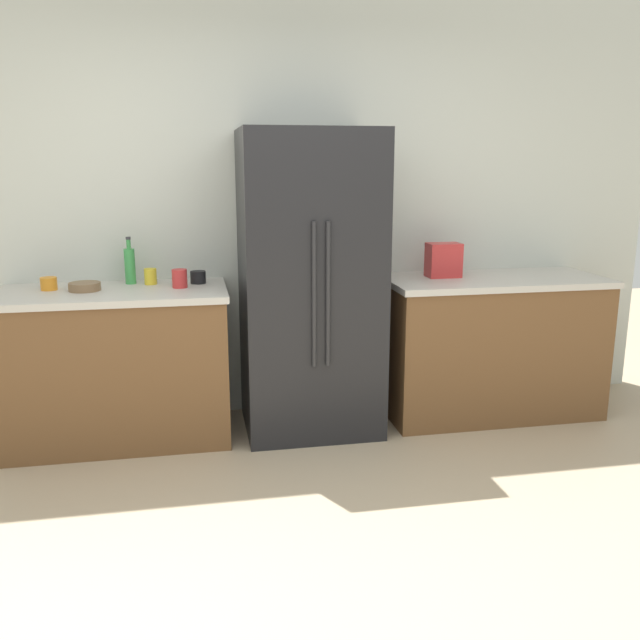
# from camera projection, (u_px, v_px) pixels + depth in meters

# --- Properties ---
(ground_plane) EXTENTS (10.93, 10.93, 0.00)m
(ground_plane) POSITION_uv_depth(u_px,v_px,m) (319.00, 574.00, 2.75)
(ground_plane) COLOR tan
(kitchen_back_panel) EXTENTS (5.46, 0.10, 2.98)m
(kitchen_back_panel) POSITION_uv_depth(u_px,v_px,m) (260.00, 187.00, 4.32)
(kitchen_back_panel) COLOR silver
(kitchen_back_panel) RESTS_ON ground_plane
(counter_left) EXTENTS (1.33, 0.68, 0.92)m
(counter_left) POSITION_uv_depth(u_px,v_px,m) (117.00, 365.00, 4.01)
(counter_left) COLOR brown
(counter_left) RESTS_ON ground_plane
(counter_right) EXTENTS (1.42, 0.68, 0.92)m
(counter_right) POSITION_uv_depth(u_px,v_px,m) (490.00, 345.00, 4.45)
(counter_right) COLOR brown
(counter_right) RESTS_ON ground_plane
(refrigerator) EXTENTS (0.82, 0.71, 1.84)m
(refrigerator) POSITION_uv_depth(u_px,v_px,m) (310.00, 284.00, 4.10)
(refrigerator) COLOR black
(refrigerator) RESTS_ON ground_plane
(toaster) EXTENTS (0.21, 0.14, 0.22)m
(toaster) POSITION_uv_depth(u_px,v_px,m) (443.00, 260.00, 4.33)
(toaster) COLOR red
(toaster) RESTS_ON counter_right
(bottle_a) EXTENTS (0.06, 0.06, 0.29)m
(bottle_a) POSITION_uv_depth(u_px,v_px,m) (130.00, 265.00, 4.09)
(bottle_a) COLOR green
(bottle_a) RESTS_ON counter_left
(cup_a) EXTENTS (0.07, 0.07, 0.10)m
(cup_a) POSITION_uv_depth(u_px,v_px,m) (150.00, 276.00, 4.08)
(cup_a) COLOR yellow
(cup_a) RESTS_ON counter_left
(cup_b) EXTENTS (0.09, 0.09, 0.07)m
(cup_b) POSITION_uv_depth(u_px,v_px,m) (49.00, 284.00, 3.90)
(cup_b) COLOR orange
(cup_b) RESTS_ON counter_left
(cup_c) EXTENTS (0.09, 0.09, 0.11)m
(cup_c) POSITION_uv_depth(u_px,v_px,m) (180.00, 278.00, 3.97)
(cup_c) COLOR red
(cup_c) RESTS_ON counter_left
(cup_d) EXTENTS (0.09, 0.09, 0.08)m
(cup_d) POSITION_uv_depth(u_px,v_px,m) (198.00, 277.00, 4.12)
(cup_d) COLOR black
(cup_d) RESTS_ON counter_left
(bowl_a) EXTENTS (0.18, 0.18, 0.05)m
(bowl_a) POSITION_uv_depth(u_px,v_px,m) (85.00, 287.00, 3.89)
(bowl_a) COLOR brown
(bowl_a) RESTS_ON counter_left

